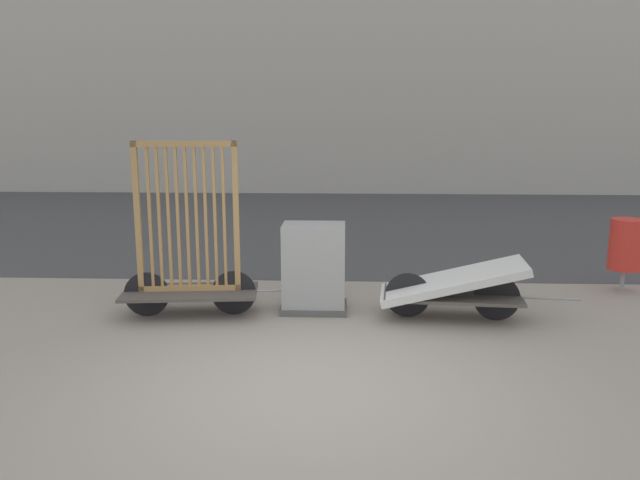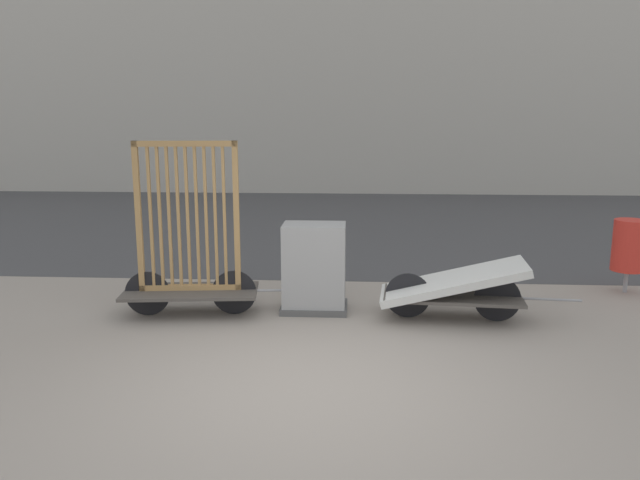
% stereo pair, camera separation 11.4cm
% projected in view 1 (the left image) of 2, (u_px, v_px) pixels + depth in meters
% --- Properties ---
extents(ground_plane, '(60.00, 60.00, 0.00)m').
position_uv_depth(ground_plane, '(311.00, 387.00, 5.87)').
color(ground_plane, gray).
extents(road_strip, '(56.00, 10.77, 0.01)m').
position_uv_depth(road_strip, '(333.00, 222.00, 14.85)').
color(road_strip, '#424244').
rests_on(road_strip, ground_plane).
extents(bike_cart_with_bedframe, '(2.41, 0.94, 2.20)m').
position_uv_depth(bike_cart_with_bedframe, '(189.00, 260.00, 7.83)').
color(bike_cart_with_bedframe, '#4C4742').
rests_on(bike_cart_with_bedframe, ground_plane).
extents(bike_cart_with_mattress, '(2.45, 0.97, 0.76)m').
position_uv_depth(bike_cart_with_mattress, '(453.00, 286.00, 7.75)').
color(bike_cart_with_mattress, '#4C4742').
rests_on(bike_cart_with_mattress, ground_plane).
extents(utility_cabinet, '(0.86, 0.60, 1.15)m').
position_uv_depth(utility_cabinet, '(314.00, 271.00, 8.05)').
color(utility_cabinet, '#4C4C4C').
rests_on(utility_cabinet, ground_plane).
extents(trash_bin, '(0.46, 0.46, 1.06)m').
position_uv_depth(trash_bin, '(626.00, 245.00, 8.92)').
color(trash_bin, gray).
rests_on(trash_bin, ground_plane).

